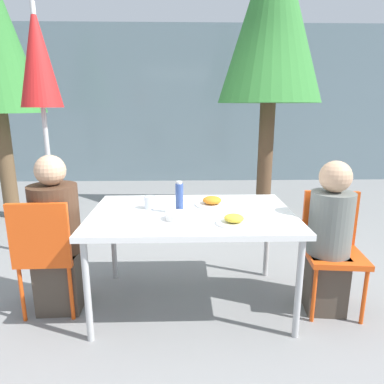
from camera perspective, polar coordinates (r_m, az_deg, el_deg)
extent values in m
plane|color=gray|center=(2.81, 0.00, -17.90)|extent=(24.00, 24.00, 0.00)
cube|color=slate|center=(7.00, -1.06, 14.19)|extent=(10.00, 0.20, 3.00)
cube|color=white|center=(2.51, 0.00, -3.77)|extent=(1.47, 0.97, 0.04)
cylinder|color=#B7B7B7|center=(2.35, -17.07, -15.62)|extent=(0.04, 0.04, 0.70)
cylinder|color=#B7B7B7|center=(2.39, 17.35, -15.15)|extent=(0.04, 0.04, 0.70)
cylinder|color=#B7B7B7|center=(3.09, -12.96, -7.91)|extent=(0.04, 0.04, 0.70)
cylinder|color=#B7B7B7|center=(3.12, 12.40, -7.67)|extent=(0.04, 0.04, 0.70)
cube|color=#E54C14|center=(2.76, -22.33, -9.53)|extent=(0.41, 0.41, 0.04)
cube|color=#E54C14|center=(2.52, -24.15, -6.34)|extent=(0.40, 0.05, 0.42)
cylinder|color=#E54C14|center=(3.06, -23.95, -12.04)|extent=(0.03, 0.03, 0.41)
cylinder|color=#E54C14|center=(2.95, -17.63, -12.39)|extent=(0.03, 0.03, 0.41)
cylinder|color=#E54C14|center=(2.78, -26.47, -15.03)|extent=(0.03, 0.03, 0.41)
cylinder|color=#E54C14|center=(2.66, -19.49, -15.60)|extent=(0.03, 0.03, 0.41)
cube|color=#473D33|center=(2.83, -20.95, -13.41)|extent=(0.31, 0.31, 0.45)
cylinder|color=#472D1E|center=(2.65, -21.85, -4.21)|extent=(0.34, 0.34, 0.50)
sphere|color=tan|center=(2.57, -22.57, 3.35)|extent=(0.21, 0.21, 0.21)
cube|color=#E54C14|center=(2.74, 22.64, -9.77)|extent=(0.44, 0.44, 0.04)
cube|color=#E54C14|center=(2.82, 21.98, -4.01)|extent=(0.40, 0.08, 0.42)
cylinder|color=#E54C14|center=(2.75, 26.77, -15.38)|extent=(0.03, 0.03, 0.41)
cylinder|color=#E54C14|center=(2.64, 19.66, -15.87)|extent=(0.03, 0.03, 0.41)
cylinder|color=#E54C14|center=(3.03, 24.37, -12.32)|extent=(0.03, 0.03, 0.41)
cylinder|color=#E54C14|center=(2.93, 17.96, -12.60)|extent=(0.03, 0.03, 0.41)
cube|color=#473D33|center=(2.81, 21.23, -13.68)|extent=(0.30, 0.30, 0.45)
cylinder|color=slate|center=(2.64, 22.11, -4.85)|extent=(0.30, 0.30, 0.46)
sphere|color=tan|center=(2.55, 22.81, 2.37)|extent=(0.22, 0.22, 0.22)
cylinder|color=#333333|center=(3.76, -21.38, -9.88)|extent=(0.36, 0.36, 0.05)
cylinder|color=#BCBCBC|center=(3.47, -23.09, 7.81)|extent=(0.04, 0.04, 2.35)
cone|color=red|center=(3.49, -24.32, 19.95)|extent=(0.37, 0.37, 0.87)
cylinder|color=white|center=(2.66, 3.36, -2.09)|extent=(0.26, 0.26, 0.01)
ellipsoid|color=orange|center=(2.65, 3.37, -1.35)|extent=(0.14, 0.14, 0.06)
cylinder|color=white|center=(2.27, 6.98, -5.13)|extent=(0.23, 0.23, 0.01)
ellipsoid|color=gold|center=(2.26, 7.00, -4.34)|extent=(0.13, 0.13, 0.05)
cylinder|color=#334C8E|center=(2.44, -2.11, -1.12)|extent=(0.06, 0.06, 0.22)
cylinder|color=white|center=(2.41, -2.14, 1.59)|extent=(0.04, 0.04, 0.02)
cylinder|color=silver|center=(2.59, -7.08, -1.73)|extent=(0.08, 0.08, 0.09)
cylinder|color=white|center=(2.34, -2.49, -4.00)|extent=(0.16, 0.16, 0.05)
cylinder|color=brown|center=(5.26, -28.51, 3.80)|extent=(0.20, 0.20, 1.41)
cylinder|color=brown|center=(4.76, 12.06, 5.05)|extent=(0.20, 0.20, 1.53)
cone|color=#388438|center=(4.83, 13.31, 27.01)|extent=(1.31, 1.31, 2.13)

